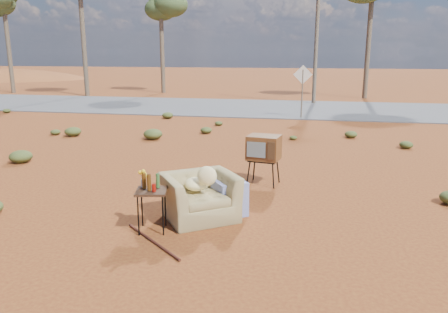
# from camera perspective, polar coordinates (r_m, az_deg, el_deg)

# --- Properties ---
(ground) EXTENTS (140.00, 140.00, 0.00)m
(ground) POSITION_cam_1_polar(r_m,az_deg,el_deg) (7.23, -4.81, -8.56)
(ground) COLOR brown
(ground) RESTS_ON ground
(highway) EXTENTS (140.00, 7.00, 0.04)m
(highway) POSITION_cam_1_polar(r_m,az_deg,el_deg) (21.68, 6.27, 6.31)
(highway) COLOR #565659
(highway) RESTS_ON ground
(dirt_mound) EXTENTS (26.00, 18.00, 2.00)m
(dirt_mound) POSITION_cam_1_polar(r_m,az_deg,el_deg) (51.57, -27.25, 9.04)
(dirt_mound) COLOR brown
(dirt_mound) RESTS_ON ground
(armchair) EXTENTS (1.48, 1.48, 1.01)m
(armchair) POSITION_cam_1_polar(r_m,az_deg,el_deg) (7.28, -2.47, -4.41)
(armchair) COLOR #917F4F
(armchair) RESTS_ON ground
(tv_unit) EXTENTS (0.72, 0.62, 1.04)m
(tv_unit) POSITION_cam_1_polar(r_m,az_deg,el_deg) (9.04, 5.22, 1.07)
(tv_unit) COLOR black
(tv_unit) RESTS_ON ground
(side_table) EXTENTS (0.55, 0.55, 0.94)m
(side_table) POSITION_cam_1_polar(r_m,az_deg,el_deg) (6.78, -9.72, -4.08)
(side_table) COLOR #381F14
(side_table) RESTS_ON ground
(rusty_bar) EXTENTS (1.16, 1.03, 0.04)m
(rusty_bar) POSITION_cam_1_polar(r_m,az_deg,el_deg) (6.58, -9.31, -10.83)
(rusty_bar) COLOR #522015
(rusty_bar) RESTS_ON ground
(road_sign) EXTENTS (0.78, 0.06, 2.19)m
(road_sign) POSITION_cam_1_polar(r_m,az_deg,el_deg) (18.47, 10.22, 9.55)
(road_sign) COLOR brown
(road_sign) RESTS_ON ground
(eucalyptus_far_left) EXTENTS (3.20, 3.20, 7.10)m
(eucalyptus_far_left) POSITION_cam_1_polar(r_m,az_deg,el_deg) (33.24, -26.87, 17.71)
(eucalyptus_far_left) COLOR brown
(eucalyptus_far_left) RESTS_ON ground
(eucalyptus_near_left) EXTENTS (3.20, 3.20, 6.60)m
(eucalyptus_near_left) POSITION_cam_1_polar(r_m,az_deg,el_deg) (30.23, -8.26, 18.59)
(eucalyptus_near_left) COLOR brown
(eucalyptus_near_left) RESTS_ON ground
(utility_pole_center) EXTENTS (1.40, 0.20, 8.00)m
(utility_pole_center) POSITION_cam_1_polar(r_m,az_deg,el_deg) (23.97, 12.08, 16.67)
(utility_pole_center) COLOR brown
(utility_pole_center) RESTS_ON ground
(scrub_patch) EXTENTS (17.49, 8.07, 0.33)m
(scrub_patch) POSITION_cam_1_polar(r_m,az_deg,el_deg) (11.47, -2.70, 0.54)
(scrub_patch) COLOR #4B5424
(scrub_patch) RESTS_ON ground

